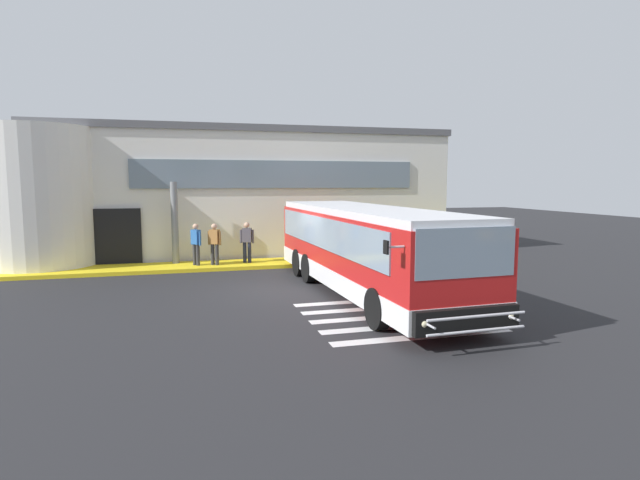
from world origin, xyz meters
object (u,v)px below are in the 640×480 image
at_px(bus_main_foreground, 366,252).
at_px(passenger_near_column, 196,242).
at_px(passenger_by_doorway, 215,242).
at_px(passenger_at_curb_edge, 247,239).
at_px(entry_support_column, 175,223).

relative_size(bus_main_foreground, passenger_near_column, 6.88).
xyz_separation_m(passenger_near_column, passenger_by_doorway, (0.72, -0.13, 0.00)).
distance_m(bus_main_foreground, passenger_at_curb_edge, 6.92).
relative_size(entry_support_column, passenger_near_column, 1.99).
height_order(entry_support_column, bus_main_foreground, entry_support_column).
bearing_deg(bus_main_foreground, passenger_near_column, 128.73).
distance_m(entry_support_column, passenger_by_doorway, 1.92).
distance_m(passenger_near_column, passenger_at_curb_edge, 2.07).
bearing_deg(passenger_at_curb_edge, passenger_near_column, -175.52).
bearing_deg(bus_main_foreground, entry_support_column, 129.63).
bearing_deg(entry_support_column, passenger_by_doorway, -30.76).
xyz_separation_m(bus_main_foreground, passenger_by_doorway, (-4.20, 6.00, -0.25)).
bearing_deg(passenger_near_column, bus_main_foreground, -51.27).
xyz_separation_m(bus_main_foreground, passenger_near_column, (-4.92, 6.13, -0.25)).
height_order(passenger_by_doorway, passenger_at_curb_edge, same).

